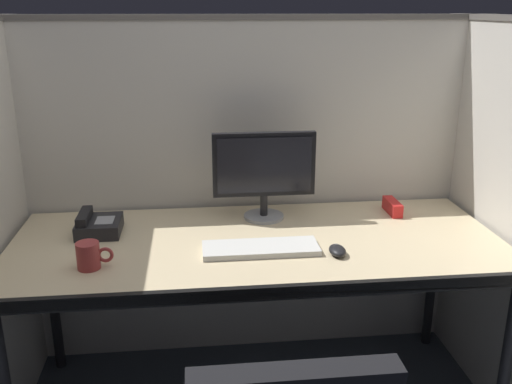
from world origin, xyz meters
TOP-DOWN VIEW (x-y plane):
  - cubicle_partition_rear at (0.00, 0.74)m, footprint 2.21×0.06m
  - desk at (0.00, 0.29)m, footprint 1.90×0.80m
  - monitor_center at (0.05, 0.54)m, footprint 0.43×0.17m
  - keyboard_main at (-0.00, 0.19)m, footprint 0.43×0.15m
  - computer_mouse at (0.27, 0.13)m, footprint 0.06×0.10m
  - desk_phone at (-0.63, 0.44)m, footprint 0.17×0.19m
  - red_stapler at (0.62, 0.54)m, footprint 0.04×0.15m
  - coffee_mug at (-0.60, 0.12)m, footprint 0.13×0.08m

SIDE VIEW (x-z plane):
  - desk at x=0.00m, z-range 0.32..1.06m
  - keyboard_main at x=0.00m, z-range 0.74..0.76m
  - computer_mouse at x=0.27m, z-range 0.74..0.77m
  - red_stapler at x=0.62m, z-range 0.74..0.80m
  - desk_phone at x=-0.63m, z-range 0.73..0.82m
  - coffee_mug at x=-0.60m, z-range 0.74..0.84m
  - cubicle_partition_rear at x=0.00m, z-range 0.00..1.58m
  - monitor_center at x=0.05m, z-range 0.77..1.14m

